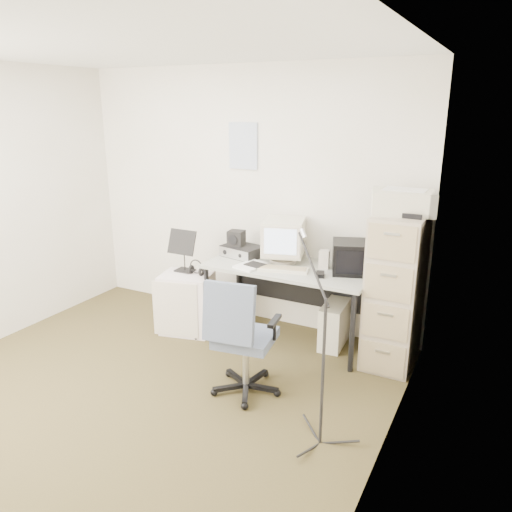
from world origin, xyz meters
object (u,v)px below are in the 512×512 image
at_px(filing_cabinet, 395,291).
at_px(office_chair, 246,336).
at_px(side_cart, 187,303).
at_px(desk, 288,304).

xyz_separation_m(filing_cabinet, office_chair, (-0.88, -0.99, -0.18)).
xyz_separation_m(filing_cabinet, side_cart, (-1.90, -0.30, -0.36)).
bearing_deg(side_cart, filing_cabinet, -4.56).
xyz_separation_m(desk, office_chair, (0.07, -0.96, 0.10)).
height_order(office_chair, side_cart, office_chair).
bearing_deg(filing_cabinet, office_chair, -131.70).
bearing_deg(office_chair, desk, 86.11).
relative_size(office_chair, side_cart, 1.61).
distance_m(office_chair, side_cart, 1.24).
relative_size(desk, side_cart, 2.57).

